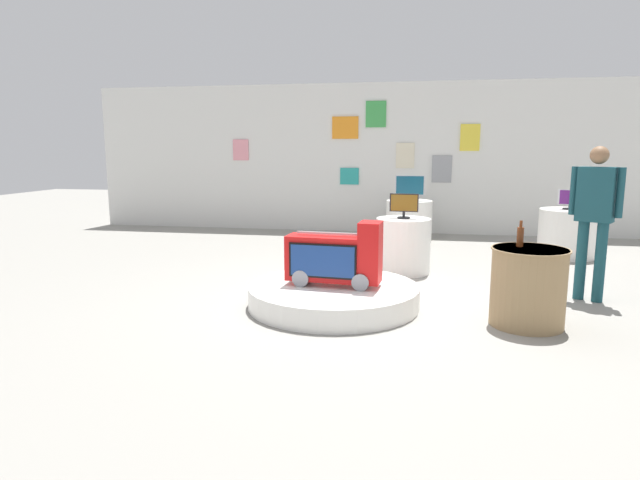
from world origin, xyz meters
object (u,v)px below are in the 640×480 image
object	(u,v)px
tv_on_left_rear	(410,186)
tv_on_right_rear	(404,205)
main_display_pedestal	(333,296)
display_pedestal_center_rear	(567,233)
side_table_round	(528,286)
novelty_firetruck_tv	(335,259)
display_pedestal_right_rear	(403,246)
shopper_browsing_near_truck	(595,211)
tv_on_center_rear	(570,199)
display_pedestal_left_rear	(409,221)
bottle_on_side_table	(520,236)

from	to	relation	value
tv_on_left_rear	tv_on_right_rear	distance (m)	2.68
main_display_pedestal	display_pedestal_center_rear	distance (m)	4.77
display_pedestal_center_rear	side_table_round	world-z (taller)	side_table_round
main_display_pedestal	side_table_round	distance (m)	2.03
novelty_firetruck_tv	side_table_round	distance (m)	2.00
tv_on_left_rear	display_pedestal_right_rear	bearing A→B (deg)	-90.72
shopper_browsing_near_truck	tv_on_center_rear	bearing A→B (deg)	80.79
novelty_firetruck_tv	display_pedestal_left_rear	xyz separation A→B (m)	(0.72, 4.51, -0.15)
tv_on_left_rear	shopper_browsing_near_truck	world-z (taller)	shopper_browsing_near_truck
novelty_firetruck_tv	display_pedestal_right_rear	bearing A→B (deg)	69.44
display_pedestal_center_rear	bottle_on_side_table	distance (m)	3.94
side_table_round	shopper_browsing_near_truck	xyz separation A→B (m)	(0.88, 1.07, 0.64)
tv_on_right_rear	side_table_round	world-z (taller)	tv_on_right_rear
tv_on_right_rear	novelty_firetruck_tv	bearing A→B (deg)	-110.61
tv_on_left_rear	display_pedestal_right_rear	xyz separation A→B (m)	(-0.03, -2.68, -0.66)
display_pedestal_left_rear	tv_on_right_rear	size ratio (longest dim) A/B	2.16
main_display_pedestal	tv_on_left_rear	distance (m)	4.65
novelty_firetruck_tv	tv_on_right_rear	bearing A→B (deg)	69.39
display_pedestal_right_rear	bottle_on_side_table	bearing A→B (deg)	-59.43
display_pedestal_left_rear	display_pedestal_right_rear	distance (m)	2.68
tv_on_center_rear	bottle_on_side_table	world-z (taller)	tv_on_center_rear
shopper_browsing_near_truck	tv_on_right_rear	bearing A→B (deg)	154.13
display_pedestal_right_rear	side_table_round	bearing A→B (deg)	-58.81
tv_on_right_rear	display_pedestal_left_rear	bearing A→B (deg)	89.29
display_pedestal_left_rear	tv_on_right_rear	world-z (taller)	tv_on_right_rear
display_pedestal_center_rear	display_pedestal_left_rear	bearing A→B (deg)	157.50
main_display_pedestal	tv_on_center_rear	world-z (taller)	tv_on_center_rear
main_display_pedestal	tv_on_center_rear	xyz separation A→B (m)	(3.30, 3.44, 0.82)
tv_on_center_rear	shopper_browsing_near_truck	size ratio (longest dim) A/B	0.20
main_display_pedestal	display_pedestal_left_rear	world-z (taller)	display_pedestal_left_rear
display_pedestal_right_rear	main_display_pedestal	bearing A→B (deg)	-111.21
display_pedestal_right_rear	tv_on_right_rear	distance (m)	0.58
side_table_round	bottle_on_side_table	distance (m)	0.50
tv_on_right_rear	side_table_round	xyz separation A→B (m)	(1.28, -2.12, -0.57)
novelty_firetruck_tv	display_pedestal_center_rear	bearing A→B (deg)	46.46
novelty_firetruck_tv	tv_on_center_rear	xyz separation A→B (m)	(3.28, 3.45, 0.40)
tv_on_left_rear	bottle_on_side_table	size ratio (longest dim) A/B	2.12
novelty_firetruck_tv	side_table_round	world-z (taller)	novelty_firetruck_tv
tv_on_left_rear	side_table_round	size ratio (longest dim) A/B	0.71
side_table_round	shopper_browsing_near_truck	distance (m)	1.52
display_pedestal_left_rear	display_pedestal_right_rear	size ratio (longest dim) A/B	1.11
tv_on_left_rear	tv_on_center_rear	world-z (taller)	tv_on_left_rear
main_display_pedestal	tv_on_left_rear	bearing A→B (deg)	80.66
display_pedestal_right_rear	tv_on_center_rear	bearing A→B (deg)	31.96
bottle_on_side_table	shopper_browsing_near_truck	xyz separation A→B (m)	(0.96, 0.98, 0.16)
display_pedestal_left_rear	novelty_firetruck_tv	bearing A→B (deg)	-99.06
display_pedestal_center_rear	tv_on_center_rear	bearing A→B (deg)	-71.69
tv_on_left_rear	display_pedestal_center_rear	distance (m)	2.84
side_table_round	bottle_on_side_table	xyz separation A→B (m)	(-0.09, 0.09, 0.49)
novelty_firetruck_tv	shopper_browsing_near_truck	bearing A→B (deg)	15.27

